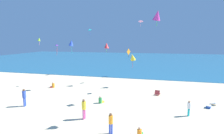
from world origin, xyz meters
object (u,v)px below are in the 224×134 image
object	(u,v)px
person_0	(101,100)
person_3	(140,132)
kite_yellow	(133,57)
person_5	(111,122)
kite_red	(107,46)
cooler_box	(209,106)
person_6	(84,108)
person_8	(24,96)
beach_chair_near_camera	(157,93)
kite_magenta	(157,15)
kite_purple	(57,45)
kite_lime	(39,39)
kite_pink	(141,21)
kite_teal	(90,30)
beach_chair_far_right	(215,103)
kite_orange	(129,52)
person_4	(53,85)
person_2	(189,107)
kite_blue	(71,43)

from	to	relation	value
person_0	person_3	size ratio (longest dim) A/B	1.16
person_0	kite_yellow	bearing A→B (deg)	18.01
person_5	kite_red	bearing A→B (deg)	33.08
cooler_box	person_6	distance (m)	11.91
kite_yellow	person_8	bearing A→B (deg)	-133.65
beach_chair_near_camera	kite_magenta	distance (m)	10.52
person_3	kite_purple	world-z (taller)	kite_purple
cooler_box	kite_magenta	size ratio (longest dim) A/B	0.55
person_3	kite_lime	distance (m)	20.92
kite_pink	kite_yellow	distance (m)	6.60
kite_teal	kite_red	xyz separation A→B (m)	(5.31, -7.43, -2.74)
beach_chair_far_right	person_3	size ratio (longest dim) A/B	1.24
person_0	kite_orange	size ratio (longest dim) A/B	0.48
person_4	person_6	world-z (taller)	person_6
person_8	kite_yellow	bearing A→B (deg)	37.35
beach_chair_far_right	person_6	size ratio (longest dim) A/B	0.47
person_0	kite_purple	world-z (taller)	kite_purple
person_2	kite_pink	xyz separation A→B (m)	(-5.28, 12.47, 8.59)
kite_pink	kite_yellow	xyz separation A→B (m)	(-0.65, -4.01, -5.20)
person_4	kite_orange	distance (m)	14.14
cooler_box	kite_pink	bearing A→B (deg)	126.80
person_6	person_3	bearing A→B (deg)	-4.78
person_4	person_5	distance (m)	14.50
beach_chair_near_camera	person_3	distance (m)	9.53
person_4	kite_yellow	size ratio (longest dim) A/B	0.39
kite_pink	kite_lime	distance (m)	15.57
kite_orange	kite_pink	bearing A→B (deg)	-54.02
person_0	kite_red	size ratio (longest dim) A/B	0.54
kite_lime	kite_purple	distance (m)	3.44
kite_lime	person_0	bearing A→B (deg)	-29.19
person_4	person_8	bearing A→B (deg)	72.97
person_6	kite_pink	distance (m)	17.60
person_6	kite_yellow	size ratio (longest dim) A/B	0.86
person_6	kite_yellow	world-z (taller)	kite_yellow
kite_lime	kite_teal	world-z (taller)	kite_teal
kite_lime	kite_purple	world-z (taller)	kite_lime
person_2	person_6	size ratio (longest dim) A/B	0.80
person_0	kite_blue	bearing A→B (deg)	86.68
person_4	person_6	size ratio (longest dim) A/B	0.46
beach_chair_far_right	kite_yellow	world-z (taller)	kite_yellow
beach_chair_near_camera	person_3	world-z (taller)	person_3
kite_red	kite_orange	bearing A→B (deg)	71.85
person_0	person_8	world-z (taller)	person_8
person_3	person_8	bearing A→B (deg)	97.29
kite_teal	kite_red	bearing A→B (deg)	-54.47
beach_chair_far_right	person_0	size ratio (longest dim) A/B	1.07
kite_purple	kite_blue	bearing A→B (deg)	-25.23
person_2	person_4	distance (m)	17.35
person_3	person_4	distance (m)	15.87
kite_orange	kite_magenta	bearing A→B (deg)	-74.98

